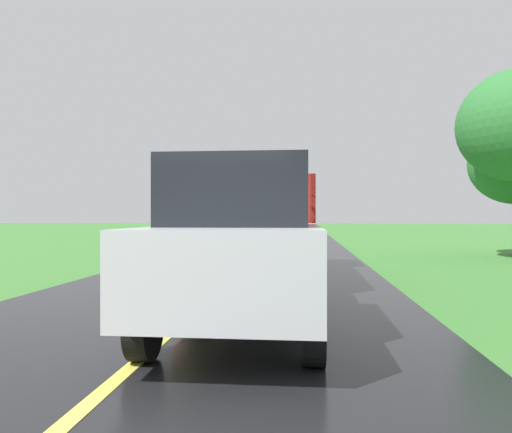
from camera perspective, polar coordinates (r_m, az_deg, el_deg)
name	(u,v)px	position (r m, az deg, el deg)	size (l,w,h in m)	color
banana_truck_near	(264,214)	(11.68, 0.94, 0.34)	(2.38, 5.82, 2.80)	#2D2D30
following_car	(244,245)	(5.62, -1.39, -3.34)	(1.74, 4.10, 1.92)	#B7BABF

